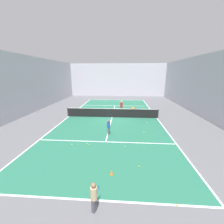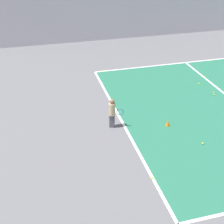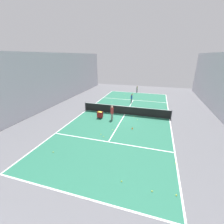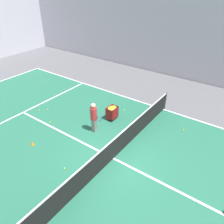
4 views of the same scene
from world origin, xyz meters
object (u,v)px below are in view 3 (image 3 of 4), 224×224
object	(u,v)px
player_near_baseline	(137,89)
training_cone_1	(132,128)
child_midcourt	(132,98)
ball_cart	(100,113)
training_cone_0	(133,94)
tennis_net	(125,110)
coach_at_net	(112,112)

from	to	relation	value
player_near_baseline	training_cone_1	xyz separation A→B (m)	(-1.75, 16.05, -0.61)
child_midcourt	ball_cart	distance (m)	7.47
training_cone_0	training_cone_1	xyz separation A→B (m)	(-2.23, 13.92, -0.03)
child_midcourt	training_cone_1	world-z (taller)	child_midcourt
child_midcourt	training_cone_1	xyz separation A→B (m)	(-1.60, 8.79, -0.65)
tennis_net	coach_at_net	size ratio (longest dim) A/B	6.48
child_midcourt	training_cone_0	bearing A→B (deg)	-166.83
tennis_net	child_midcourt	bearing A→B (deg)	-89.03
ball_cart	child_midcourt	bearing A→B (deg)	-109.09
tennis_net	player_near_baseline	xyz separation A→B (m)	(0.23, -12.41, 0.16)
training_cone_1	player_near_baseline	bearing A→B (deg)	-83.78
training_cone_1	ball_cart	bearing A→B (deg)	-23.24
tennis_net	training_cone_0	size ratio (longest dim) A/B	39.90
coach_at_net	child_midcourt	bearing A→B (deg)	1.46
tennis_net	coach_at_net	bearing A→B (deg)	61.55
player_near_baseline	child_midcourt	distance (m)	7.27
tennis_net	training_cone_1	xyz separation A→B (m)	(-1.52, 3.64, -0.45)
ball_cart	training_cone_1	size ratio (longest dim) A/B	3.80
child_midcourt	training_cone_0	size ratio (longest dim) A/B	4.88
ball_cart	training_cone_0	xyz separation A→B (m)	(-1.82, -12.19, -0.40)
player_near_baseline	training_cone_0	size ratio (longest dim) A/B	4.63
ball_cart	training_cone_1	world-z (taller)	ball_cart
tennis_net	ball_cart	bearing A→B (deg)	36.99
player_near_baseline	training_cone_1	world-z (taller)	player_near_baseline
coach_at_net	ball_cart	bearing A→B (deg)	96.88
training_cone_1	coach_at_net	bearing A→B (deg)	-32.98
tennis_net	training_cone_1	distance (m)	3.97
training_cone_1	child_midcourt	bearing A→B (deg)	-79.66
coach_at_net	child_midcourt	size ratio (longest dim) A/B	1.26
training_cone_0	training_cone_1	size ratio (longest dim) A/B	1.31
ball_cart	training_cone_1	xyz separation A→B (m)	(-4.05, 1.74, -0.44)
player_near_baseline	ball_cart	bearing A→B (deg)	14.00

